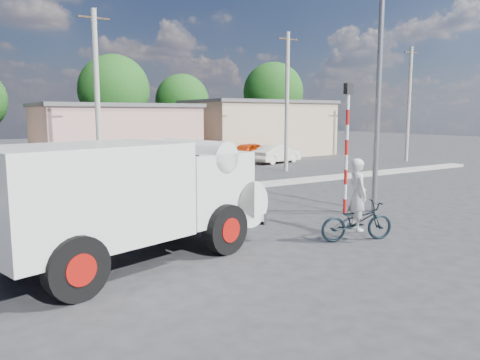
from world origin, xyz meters
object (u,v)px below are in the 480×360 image
truck (137,195)px  car_cream (277,154)px  car_red (253,151)px  traffic_pole (347,137)px  streetlight (376,65)px  bicycle (357,221)px  cyclist (357,206)px

truck → car_cream: truck is taller
truck → car_red: size_ratio=1.81×
traffic_pole → streetlight: 2.56m
car_cream → streetlight: (-7.19, -14.75, 4.34)m
truck → car_cream: 22.21m
bicycle → traffic_pole: bearing=-20.4°
bicycle → cyclist: (0.00, 0.00, 0.43)m
car_red → streetlight: (-6.76, -17.08, 4.30)m
truck → streetlight: 9.36m
bicycle → cyclist: cyclist is taller
cyclist → car_red: (9.94, 19.42, -0.29)m
truck → car_red: (15.43, 17.84, -0.86)m
car_red → truck: bearing=124.5°
cyclist → car_red: 21.81m
car_red → traffic_pole: size_ratio=0.89×
car_red → streetlight: streetlight is taller
truck → cyclist: truck is taller
truck → streetlight: size_ratio=0.78×
cyclist → car_red: size_ratio=0.49×
traffic_pole → streetlight: streetlight is taller
streetlight → car_cream: bearing=64.0°
streetlight → bicycle: bearing=-143.7°
streetlight → cyclist: bearing=-143.7°
car_cream → bicycle: bearing=136.2°
truck → traffic_pole: bearing=-7.1°
car_cream → car_red: bearing=-1.9°
bicycle → traffic_pole: (2.24, 2.63, 2.07)m
traffic_pole → streetlight: (0.94, -0.30, 2.37)m
bicycle → streetlight: (3.18, 2.33, 4.43)m
car_red → traffic_pole: (-7.69, -16.78, 1.93)m
bicycle → traffic_pole: size_ratio=0.46×
car_red → traffic_pole: 18.56m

